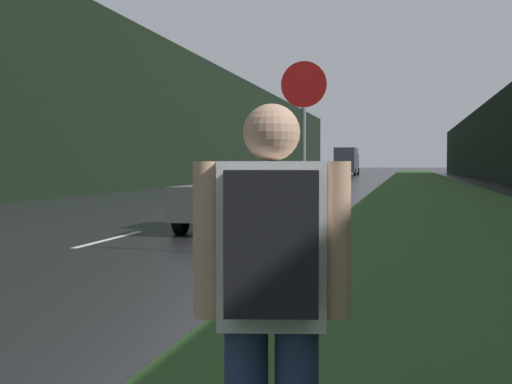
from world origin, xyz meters
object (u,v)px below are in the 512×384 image
stop_sign (304,138)px  delivery_truck (347,161)px  hitchhiker_with_backpack (271,298)px  car_passing_near (238,195)px

stop_sign → delivery_truck: bearing=94.2°
stop_sign → delivery_truck: size_ratio=0.33×
hitchhiker_with_backpack → delivery_truck: 86.22m
stop_sign → hitchhiker_with_backpack: 8.14m
stop_sign → delivery_truck: (-5.76, 77.92, 0.00)m
hitchhiker_with_backpack → car_passing_near: 12.89m
car_passing_near → stop_sign: bearing=114.9°
hitchhiker_with_backpack → delivery_truck: size_ratio=0.18×
hitchhiker_with_backpack → car_passing_near: size_ratio=0.40×
delivery_truck → car_passing_near: bearing=-87.1°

